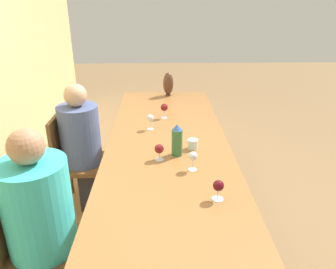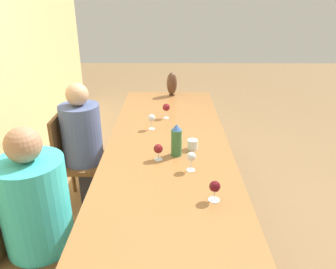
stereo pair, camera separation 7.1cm
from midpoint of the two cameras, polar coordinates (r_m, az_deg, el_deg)
name	(u,v)px [view 1 (the left image)]	position (r m, az deg, el deg)	size (l,w,h in m)	color
ground_plane	(168,222)	(3.00, -0.70, -14.97)	(14.00, 14.00, 0.00)	olive
dining_table	(168,153)	(2.63, -0.77, -3.30)	(3.08, 0.99, 0.74)	#936033
water_bottle	(177,140)	(2.43, 0.74, -1.00)	(0.08, 0.08, 0.25)	#336638
water_tumbler	(193,144)	(2.56, 3.52, -1.69)	(0.08, 0.08, 0.08)	silver
vase	(168,84)	(3.87, -0.49, 8.82)	(0.12, 0.12, 0.28)	#4C2D1E
wine_glass_0	(159,149)	(2.37, -2.42, -2.60)	(0.07, 0.07, 0.12)	silver
wine_glass_1	(164,108)	(3.16, -1.31, 4.69)	(0.07, 0.07, 0.14)	silver
wine_glass_2	(193,157)	(2.24, 3.44, -3.92)	(0.06, 0.06, 0.14)	silver
wine_glass_3	(218,186)	(1.95, 7.73, -8.95)	(0.07, 0.07, 0.13)	silver
wine_glass_4	(150,119)	(2.90, -3.81, 2.79)	(0.06, 0.06, 0.14)	silver
chair_near	(33,243)	(2.24, -23.34, -16.94)	(0.44, 0.44, 0.89)	brown
chair_far	(75,159)	(3.08, -16.51, -4.12)	(0.44, 0.44, 0.89)	brown
person_near	(43,221)	(2.11, -21.86, -13.80)	(0.39, 0.39, 1.22)	#2D2D38
person_far	(83,145)	(3.00, -15.28, -1.70)	(0.35, 0.35, 1.18)	#2D2D38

